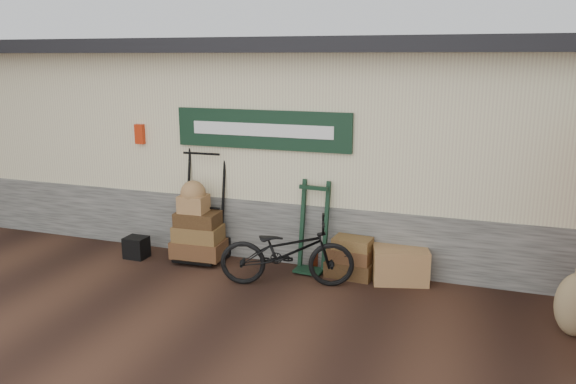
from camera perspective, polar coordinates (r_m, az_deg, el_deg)
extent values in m
plane|color=black|center=(7.47, -3.12, -9.69)|extent=(80.00, 80.00, 0.00)
cube|color=#4C4C47|center=(9.79, 2.92, -1.21)|extent=(14.00, 3.54, 0.90)
cube|color=beige|center=(9.51, 3.03, 7.56)|extent=(14.00, 3.50, 2.10)
cube|color=black|center=(9.32, 2.86, 14.51)|extent=(14.40, 4.10, 0.20)
cube|color=black|center=(7.94, -2.66, 6.35)|extent=(2.60, 0.06, 0.55)
cube|color=white|center=(7.90, -2.76, 6.32)|extent=(2.10, 0.01, 0.18)
cube|color=red|center=(8.89, -14.78, 5.72)|extent=(0.14, 0.10, 0.30)
cube|color=brown|center=(7.72, 11.34, -7.27)|extent=(0.82, 0.64, 0.47)
cube|color=black|center=(8.76, -15.15, -5.45)|extent=(0.33, 0.28, 0.32)
imported|color=black|center=(7.37, -0.11, -5.70)|extent=(1.08, 1.87, 1.03)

